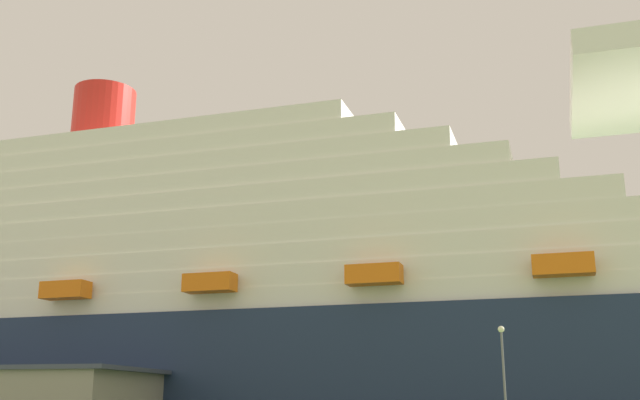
{
  "coord_description": "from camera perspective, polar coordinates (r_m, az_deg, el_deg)",
  "views": [
    {
      "loc": [
        24.16,
        -68.37,
        2.72
      ],
      "look_at": [
        5.81,
        26.58,
        28.64
      ],
      "focal_mm": 42.45,
      "sensor_mm": 36.0,
      "label": 1
    }
  ],
  "objects": [
    {
      "name": "cruise_ship",
      "position": [
        135.06,
        -6.43,
        -7.66
      ],
      "size": [
        265.59,
        62.26,
        69.82
      ],
      "color": "#1E2D4C",
      "rests_on": "ground_plane"
    },
    {
      "name": "street_lamp",
      "position": [
        67.71,
        13.65,
        -11.97
      ],
      "size": [
        0.56,
        0.56,
        9.09
      ],
      "color": "slate",
      "rests_on": "ground_plane"
    }
  ]
}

